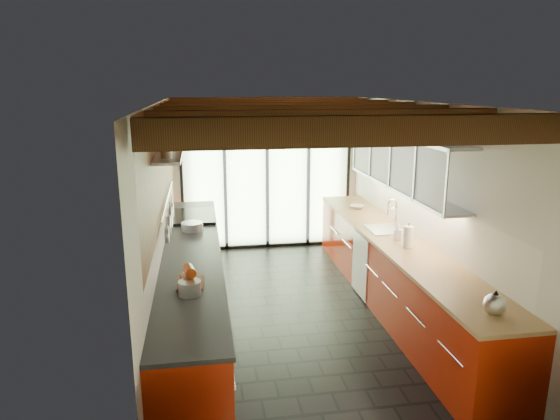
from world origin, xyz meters
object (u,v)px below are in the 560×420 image
object	(u,v)px
stand_mixer	(190,279)
soap_bottle	(398,232)
paper_towel	(408,237)
bowl	(357,207)
kettle	(495,303)

from	to	relation	value
stand_mixer	soap_bottle	bearing A→B (deg)	24.26
paper_towel	bowl	distance (m)	1.96
stand_mixer	paper_towel	size ratio (longest dim) A/B	0.92
paper_towel	stand_mixer	bearing A→B (deg)	-161.92
stand_mixer	kettle	world-z (taller)	stand_mixer
paper_towel	soap_bottle	bearing A→B (deg)	90.00
soap_bottle	bowl	distance (m)	1.64
stand_mixer	soap_bottle	xyz separation A→B (m)	(2.54, 1.14, 0.01)
paper_towel	bowl	bearing A→B (deg)	90.00
soap_bottle	bowl	world-z (taller)	soap_bottle
bowl	paper_towel	bearing A→B (deg)	-90.00
stand_mixer	paper_towel	xyz separation A→B (m)	(2.54, 0.83, 0.04)
stand_mixer	paper_towel	bearing A→B (deg)	18.08
kettle	bowl	world-z (taller)	kettle
kettle	stand_mixer	bearing A→B (deg)	159.15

